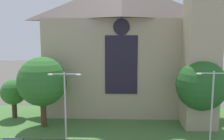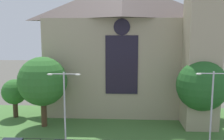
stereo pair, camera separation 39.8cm
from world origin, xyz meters
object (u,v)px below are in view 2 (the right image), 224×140
object	(u,v)px
church_building	(127,44)
streetlamp_far	(212,102)
tree_right_near	(202,86)
streetlamp_near	(64,101)
tree_left_far	(15,92)
tree_left_near	(43,81)

from	to	relation	value
church_building	streetlamp_far	size ratio (longest dim) A/B	3.13
tree_right_near	streetlamp_near	size ratio (longest dim) A/B	1.07
church_building	tree_right_near	size ratio (longest dim) A/B	2.97
church_building	streetlamp_far	xyz separation A→B (m)	(8.15, -14.93, -4.99)
tree_left_far	tree_right_near	xyz separation A→B (m)	(24.99, -3.83, 1.98)
church_building	streetlamp_near	world-z (taller)	church_building
tree_right_near	streetlamp_near	world-z (taller)	tree_right_near
tree_left_far	tree_left_near	world-z (taller)	tree_left_near
tree_right_near	streetlamp_far	distance (m)	6.05
tree_right_near	streetlamp_far	size ratio (longest dim) A/B	1.05
streetlamp_near	streetlamp_far	world-z (taller)	streetlamp_far
tree_right_near	streetlamp_far	xyz separation A→B (m)	(-0.81, -5.98, -0.36)
church_building	streetlamp_far	distance (m)	17.73
tree_left_near	tree_left_far	bearing A→B (deg)	147.82
church_building	tree_left_near	world-z (taller)	church_building
church_building	tree_left_far	size ratio (longest dim) A/B	4.72
tree_left_near	streetlamp_near	world-z (taller)	tree_left_near
tree_left_near	tree_right_near	bearing A→B (deg)	-1.47
tree_left_near	streetlamp_near	size ratio (longest dim) A/B	1.11
tree_right_near	streetlamp_near	bearing A→B (deg)	-158.70
tree_right_near	tree_left_near	size ratio (longest dim) A/B	0.97
church_building	tree_left_near	xyz separation A→B (m)	(-10.74, -8.45, -4.36)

